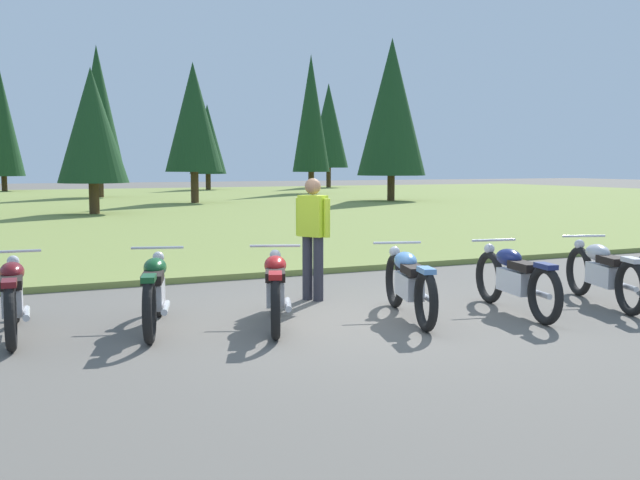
# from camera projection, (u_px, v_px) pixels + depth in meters

# --- Properties ---
(ground_plane) EXTENTS (140.00, 140.00, 0.00)m
(ground_plane) POSITION_uv_depth(u_px,v_px,m) (341.00, 319.00, 8.82)
(ground_plane) COLOR #605B54
(grass_moorland) EXTENTS (80.00, 44.00, 0.10)m
(grass_moorland) POSITION_uv_depth(u_px,v_px,m) (85.00, 206.00, 31.79)
(grass_moorland) COLOR olive
(grass_moorland) RESTS_ON ground
(forest_treeline) EXTENTS (42.84, 28.22, 9.26)m
(forest_treeline) POSITION_uv_depth(u_px,v_px,m) (93.00, 111.00, 36.54)
(forest_treeline) COLOR #47331E
(forest_treeline) RESTS_ON ground
(motorcycle_maroon) EXTENTS (0.62, 2.10, 0.88)m
(motorcycle_maroon) POSITION_uv_depth(u_px,v_px,m) (13.00, 296.00, 7.89)
(motorcycle_maroon) COLOR black
(motorcycle_maroon) RESTS_ON ground
(motorcycle_british_green) EXTENTS (0.80, 2.05, 0.88)m
(motorcycle_british_green) POSITION_uv_depth(u_px,v_px,m) (155.00, 291.00, 8.23)
(motorcycle_british_green) COLOR black
(motorcycle_british_green) RESTS_ON ground
(motorcycle_red) EXTENTS (0.93, 2.00, 0.88)m
(motorcycle_red) POSITION_uv_depth(u_px,v_px,m) (276.00, 288.00, 8.43)
(motorcycle_red) COLOR black
(motorcycle_red) RESTS_ON ground
(motorcycle_sky_blue) EXTENTS (0.81, 2.05, 0.88)m
(motorcycle_sky_blue) POSITION_uv_depth(u_px,v_px,m) (409.00, 283.00, 8.80)
(motorcycle_sky_blue) COLOR black
(motorcycle_sky_blue) RESTS_ON ground
(motorcycle_navy) EXTENTS (0.67, 2.08, 0.88)m
(motorcycle_navy) POSITION_uv_depth(u_px,v_px,m) (515.00, 278.00, 9.13)
(motorcycle_navy) COLOR black
(motorcycle_navy) RESTS_ON ground
(motorcycle_silver) EXTENTS (0.87, 2.02, 0.88)m
(motorcycle_silver) POSITION_uv_depth(u_px,v_px,m) (603.00, 272.00, 9.66)
(motorcycle_silver) COLOR black
(motorcycle_silver) RESTS_ON ground
(rider_in_hivis_vest) EXTENTS (0.37, 0.48, 1.67)m
(rider_in_hivis_vest) POSITION_uv_depth(u_px,v_px,m) (313.00, 231.00, 9.93)
(rider_in_hivis_vest) COLOR #2D2D38
(rider_in_hivis_vest) RESTS_ON ground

